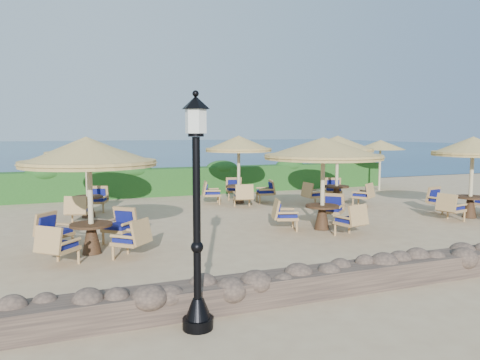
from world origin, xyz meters
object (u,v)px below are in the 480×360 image
lamp_post (197,222)px  cafe_set_2 (472,164)px  cafe_set_1 (323,160)px  cafe_set_4 (239,158)px  cafe_set_0 (89,172)px  cafe_set_3 (87,157)px  extra_parasol (380,145)px  cafe_set_5 (337,155)px

lamp_post → cafe_set_2: 11.88m
cafe_set_1 → cafe_set_4: (-0.43, 5.47, -0.25)m
cafe_set_0 → cafe_set_2: size_ratio=1.07×
cafe_set_1 → cafe_set_3: 7.58m
extra_parasol → cafe_set_4: 7.88m
extra_parasol → cafe_set_2: cafe_set_2 is taller
lamp_post → cafe_set_1: (5.27, 5.24, 0.47)m
cafe_set_4 → lamp_post: bearing=-114.3°
extra_parasol → cafe_set_2: 7.21m
lamp_post → cafe_set_0: lamp_post is taller
cafe_set_0 → cafe_set_1: bearing=3.2°
cafe_set_4 → cafe_set_5: 3.82m
lamp_post → cafe_set_3: size_ratio=1.15×
cafe_set_1 → lamp_post: bearing=-135.2°
cafe_set_2 → cafe_set_4: size_ratio=1.00×
cafe_set_0 → cafe_set_3: size_ratio=1.07×
lamp_post → cafe_set_3: (-0.86, 9.69, 0.42)m
cafe_set_0 → cafe_set_3: (0.24, 4.80, 0.08)m
lamp_post → cafe_set_5: size_ratio=1.17×
cafe_set_3 → cafe_set_5: same height
cafe_set_1 → cafe_set_3: bearing=144.0°
extra_parasol → cafe_set_5: size_ratio=0.85×
extra_parasol → cafe_set_2: size_ratio=0.83×
cafe_set_0 → cafe_set_5: bearing=24.4°
extra_parasol → cafe_set_3: 13.66m
extra_parasol → cafe_set_1: size_ratio=0.71×
cafe_set_2 → cafe_set_5: size_ratio=1.02×
cafe_set_0 → cafe_set_5: (9.44, 4.29, 0.02)m
extra_parasol → cafe_set_3: (-13.46, -2.31, -0.20)m
cafe_set_0 → cafe_set_1: 6.39m
extra_parasol → cafe_set_0: cafe_set_0 is taller
cafe_set_2 → cafe_set_1: bearing=178.0°
lamp_post → cafe_set_1: lamp_post is taller
cafe_set_2 → cafe_set_5: bearing=120.3°
cafe_set_0 → cafe_set_2: bearing=0.8°
cafe_set_3 → cafe_set_0: bearing=-92.9°
extra_parasol → cafe_set_0: bearing=-152.6°
cafe_set_3 → cafe_set_5: 9.22m
cafe_set_2 → cafe_set_4: (-5.91, 5.67, 0.01)m
lamp_post → cafe_set_5: (8.34, 9.18, 0.36)m
cafe_set_1 → cafe_set_2: (5.48, -0.19, -0.27)m
extra_parasol → cafe_set_1: bearing=-137.3°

